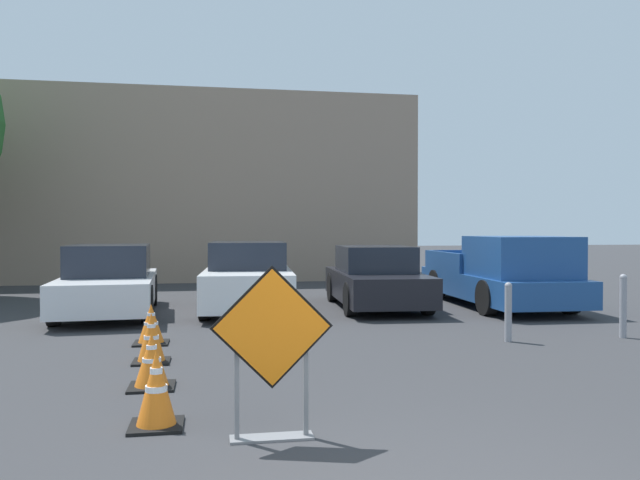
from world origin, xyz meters
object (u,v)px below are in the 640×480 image
object	(u,v)px
pickup_truck	(503,275)
bollard_second	(623,304)
parked_car_third	(376,279)
parked_car_nearest	(109,282)
traffic_cone_second	(152,361)
road_closed_sign	(272,344)
traffic_cone_fourth	(151,324)
bollard_nearest	(508,310)
traffic_cone_nearest	(156,390)
parked_car_second	(248,279)
traffic_cone_third	(151,338)

from	to	relation	value
pickup_truck	bollard_second	world-z (taller)	pickup_truck
parked_car_third	pickup_truck	bearing A→B (deg)	173.99
parked_car_nearest	traffic_cone_second	bearing A→B (deg)	99.50
road_closed_sign	parked_car_nearest	xyz separation A→B (m)	(-2.56, 8.18, -0.15)
parked_car_nearest	bollard_second	world-z (taller)	parked_car_nearest
traffic_cone_fourth	bollard_nearest	distance (m)	5.52
traffic_cone_nearest	parked_car_third	size ratio (longest dim) A/B	0.16
traffic_cone_nearest	traffic_cone_second	size ratio (longest dim) A/B	1.12
parked_car_nearest	road_closed_sign	bearing A→B (deg)	104.13
parked_car_nearest	parked_car_second	world-z (taller)	parked_car_second
parked_car_second	traffic_cone_second	bearing A→B (deg)	81.14
road_closed_sign	bollard_nearest	distance (m)	5.64
parked_car_third	bollard_nearest	size ratio (longest dim) A/B	4.58
pickup_truck	bollard_nearest	bearing A→B (deg)	66.37
traffic_cone_third	pickup_truck	world-z (taller)	pickup_truck
bollard_nearest	parked_car_second	bearing A→B (deg)	130.60
bollard_second	bollard_nearest	bearing A→B (deg)	180.00
traffic_cone_nearest	parked_car_nearest	distance (m)	7.82
road_closed_sign	parked_car_third	xyz separation A→B (m)	(3.13, 8.33, -0.17)
road_closed_sign	parked_car_second	bearing A→B (deg)	88.05
road_closed_sign	traffic_cone_fourth	size ratio (longest dim) A/B	2.37
parked_car_third	pickup_truck	xyz separation A→B (m)	(2.83, -0.46, 0.08)
traffic_cone_fourth	parked_car_third	xyz separation A→B (m)	(4.53, 3.68, 0.34)
parked_car_third	bollard_second	distance (m)	5.32
parked_car_third	traffic_cone_third	bearing A→B (deg)	52.06
bollard_second	road_closed_sign	bearing A→B (deg)	-147.27
traffic_cone_second	parked_car_second	size ratio (longest dim) A/B	0.14
traffic_cone_second	pickup_truck	size ratio (longest dim) A/B	0.12
parked_car_second	traffic_cone_fourth	bearing A→B (deg)	69.01
traffic_cone_second	bollard_nearest	distance (m)	5.57
parked_car_nearest	bollard_nearest	size ratio (longest dim) A/B	4.86
traffic_cone_fourth	traffic_cone_second	bearing A→B (deg)	-84.63
parked_car_nearest	parked_car_third	bearing A→B (deg)	178.23
road_closed_sign	bollard_second	bearing A→B (deg)	32.73
traffic_cone_fourth	pickup_truck	world-z (taller)	pickup_truck
parked_car_second	bollard_nearest	world-z (taller)	parked_car_second
parked_car_third	bollard_nearest	world-z (taller)	parked_car_third
parked_car_nearest	parked_car_third	distance (m)	5.69
traffic_cone_third	parked_car_third	distance (m)	6.70
parked_car_nearest	bollard_second	bearing A→B (deg)	150.27
traffic_cone_fourth	traffic_cone_third	bearing A→B (deg)	-84.62
road_closed_sign	traffic_cone_second	size ratio (longest dim) A/B	2.38
parked_car_nearest	parked_car_second	distance (m)	2.85
traffic_cone_nearest	parked_car_nearest	world-z (taller)	parked_car_nearest
traffic_cone_third	parked_car_nearest	size ratio (longest dim) A/B	0.15
traffic_cone_nearest	parked_car_nearest	bearing A→B (deg)	101.69
traffic_cone_third	bollard_second	bearing A→B (deg)	4.71
parked_car_nearest	pickup_truck	distance (m)	8.52
traffic_cone_third	pickup_truck	xyz separation A→B (m)	(7.23, 4.58, 0.40)
traffic_cone_third	parked_car_nearest	world-z (taller)	parked_car_nearest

